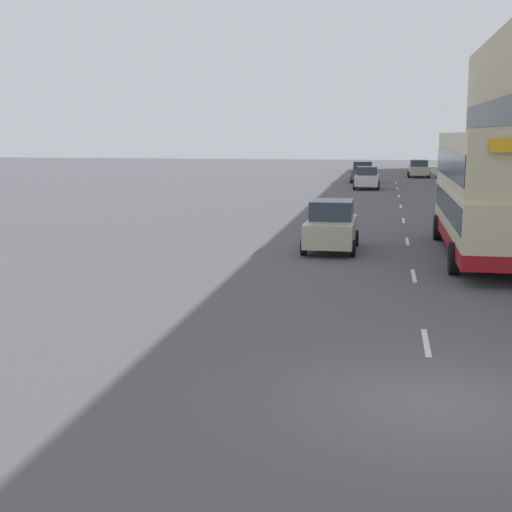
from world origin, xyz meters
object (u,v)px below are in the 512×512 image
car_1 (363,172)px  car_3 (419,169)px  double_decker_bus_near (485,192)px  car_2 (331,226)px  car_0 (367,178)px

car_1 → car_3: bearing=-120.8°
double_decker_bus_near → car_2: double_decker_bus_near is taller
car_1 → car_3: (5.23, 8.77, -0.05)m
car_0 → car_3: car_0 is taller
double_decker_bus_near → car_1: double_decker_bus_near is taller
car_1 → car_2: car_1 is taller
car_1 → car_2: bearing=90.2°
car_1 → car_2: 38.09m
car_2 → car_0: bearing=-90.9°
car_3 → double_decker_bus_near: bearing=-89.7°
double_decker_bus_near → car_0: double_decker_bus_near is taller
car_1 → car_3: 10.21m
double_decker_bus_near → car_1: (-5.44, 38.57, -1.38)m
double_decker_bus_near → car_0: (-4.86, 30.83, -1.43)m
car_1 → car_2: size_ratio=0.97×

